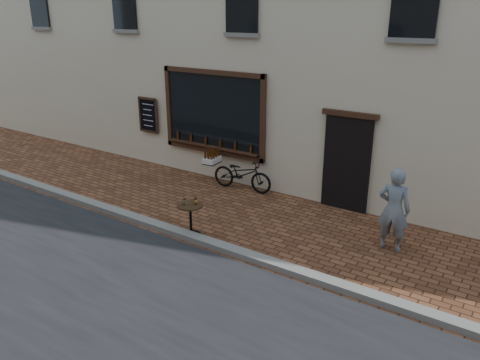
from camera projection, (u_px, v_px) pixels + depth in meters
The scene contains 5 objects.
ground at pixel (187, 244), 9.38m from camera, with size 90.00×90.00×0.00m, color #4C2918.
kerb at pixel (193, 237), 9.51m from camera, with size 90.00×0.25×0.12m, color slate.
cargo_bicycle at pixel (241, 173), 12.08m from camera, with size 1.95×0.73×0.93m.
bistro_table at pixel (191, 213), 9.57m from camera, with size 0.54×0.54×0.93m.
pedestrian at pixel (394, 210), 8.91m from camera, with size 0.61×0.40×1.67m, color slate.
Camera 1 is at (5.59, -6.33, 4.40)m, focal length 35.00 mm.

